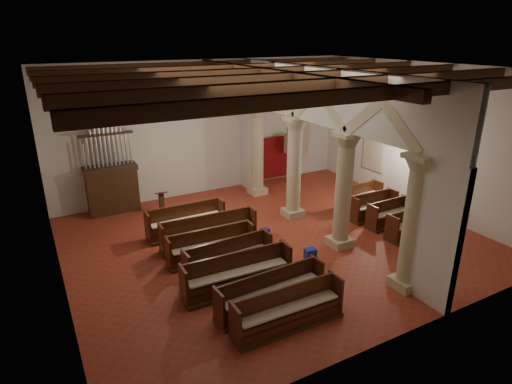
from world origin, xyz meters
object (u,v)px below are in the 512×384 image
object	(u,v)px
nave_pew_0	(288,314)
lectern	(162,206)
aisle_pew_0	(410,228)
pipe_organ	(111,180)
processional_banner	(289,166)

from	to	relation	value
nave_pew_0	lectern	bearing A→B (deg)	95.55
lectern	aisle_pew_0	xyz separation A→B (m)	(7.38, -6.22, -0.12)
lectern	aisle_pew_0	distance (m)	9.65
pipe_organ	processional_banner	distance (m)	8.55
lectern	nave_pew_0	world-z (taller)	lectern
aisle_pew_0	lectern	bearing A→B (deg)	138.32
nave_pew_0	pipe_organ	bearing A→B (deg)	103.97
pipe_organ	nave_pew_0	size ratio (longest dim) A/B	1.45
lectern	processional_banner	bearing A→B (deg)	15.70
pipe_organ	processional_banner	bearing A→B (deg)	-1.77
pipe_organ	nave_pew_0	xyz separation A→B (m)	(2.31, -9.86, -1.02)
aisle_pew_0	processional_banner	bearing A→B (deg)	91.97
processional_banner	nave_pew_0	world-z (taller)	processional_banner
lectern	nave_pew_0	distance (m)	8.42
nave_pew_0	aisle_pew_0	size ratio (longest dim) A/B	1.53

